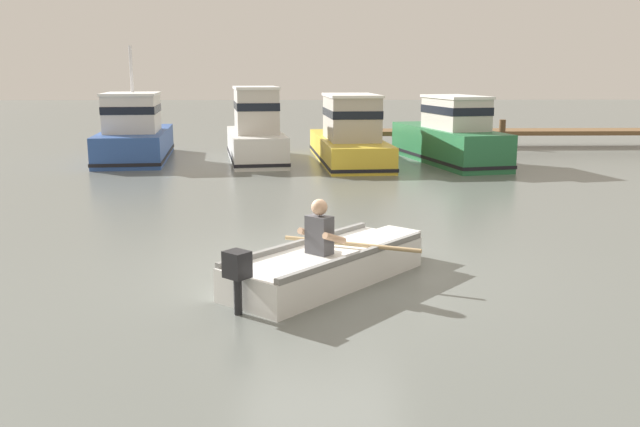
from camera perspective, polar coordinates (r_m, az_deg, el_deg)
The scene contains 7 objects.
ground_plane at distance 10.14m, azimuth 0.04°, elevation -4.47°, with size 120.00×120.00×0.00m, color slate.
wooden_dock at distance 27.12m, azimuth 14.59°, elevation 6.65°, with size 13.31×1.64×1.21m.
rowboat_with_person at distance 9.38m, azimuth 0.83°, elevation -4.23°, with size 2.96×3.16×1.19m.
moored_boat_blue at distance 23.05m, azimuth -15.30°, elevation 6.37°, with size 2.66×5.65×3.66m.
moored_boat_white at distance 21.96m, azimuth -5.42°, elevation 6.65°, with size 2.34×5.12×2.39m.
moored_boat_yellow at distance 21.79m, azimuth 2.47°, elevation 6.42°, with size 2.40×6.73×2.16m.
moored_boat_green at distance 21.96m, azimuth 10.81°, elevation 6.31°, with size 2.86×6.04×2.12m.
Camera 1 is at (-0.30, -9.73, 2.85)m, focal length 38.09 mm.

